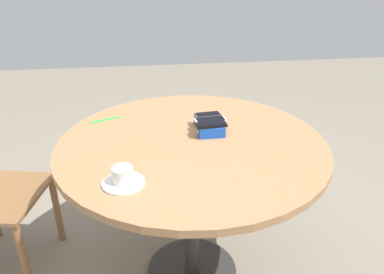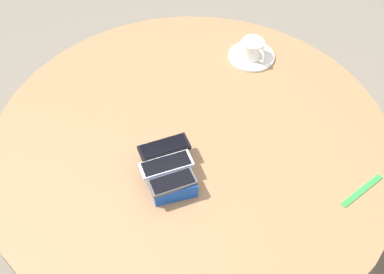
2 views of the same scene
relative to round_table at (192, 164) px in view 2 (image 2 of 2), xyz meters
name	(u,v)px [view 2 (image 2 of 2)]	position (x,y,z in m)	size (l,w,h in m)	color
ground_plane	(192,266)	(0.00, 0.00, -0.65)	(8.00, 8.00, 0.00)	gray
round_table	(192,164)	(0.00, 0.00, 0.00)	(1.15, 1.15, 0.76)	#2D2D2D
phone_box	(169,170)	(-0.10, 0.09, 0.13)	(0.18, 0.12, 0.05)	blue
phone_gray	(172,182)	(-0.16, 0.09, 0.16)	(0.07, 0.13, 0.01)	#515156
phone_white	(166,164)	(-0.10, 0.10, 0.16)	(0.07, 0.14, 0.01)	silver
phone_black	(164,148)	(-0.04, 0.09, 0.16)	(0.07, 0.14, 0.01)	black
saucer	(251,56)	(0.30, -0.28, 0.11)	(0.15, 0.15, 0.01)	white
coffee_cup	(253,49)	(0.29, -0.28, 0.14)	(0.10, 0.07, 0.06)	white
lanyard_strap	(362,190)	(-0.28, -0.39, 0.11)	(0.15, 0.02, 0.00)	green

